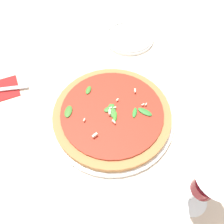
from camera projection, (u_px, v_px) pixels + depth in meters
The scene contains 4 objects.
ground_plane at pixel (103, 117), 0.61m from camera, with size 6.00×6.00×0.00m, color beige.
pizza_arugula_main at pixel (112, 115), 0.59m from camera, with size 0.34×0.34×0.05m.
wine_glass at pixel (208, 185), 0.39m from camera, with size 0.08×0.08×0.17m.
side_plate_white at pixel (129, 37), 0.78m from camera, with size 0.18×0.18×0.02m.
Camera 1 is at (0.02, 0.32, 0.52)m, focal length 35.00 mm.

